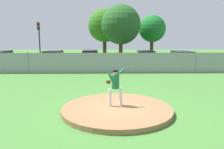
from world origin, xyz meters
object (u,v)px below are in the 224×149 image
object	(u,v)px
pitcher_youth	(115,84)
parked_car_red	(90,59)
baseball	(121,99)
parked_car_burgundy	(53,59)
traffic_cone_orange	(165,66)
parked_car_silver	(1,59)
parked_car_teal	(182,59)
parked_car_navy	(145,59)
traffic_light_near	(39,35)

from	to	relation	value
pitcher_youth	parked_car_red	distance (m)	14.51
baseball	parked_car_burgundy	distance (m)	14.87
parked_car_red	traffic_cone_orange	size ratio (longest dim) A/B	7.76
parked_car_burgundy	parked_car_silver	world-z (taller)	parked_car_burgundy
parked_car_red	parked_car_silver	size ratio (longest dim) A/B	0.92
parked_car_burgundy	parked_car_teal	distance (m)	13.58
baseball	parked_car_burgundy	size ratio (longest dim) A/B	0.02
parked_car_navy	traffic_light_near	distance (m)	13.26
parked_car_navy	parked_car_red	bearing A→B (deg)	177.57
parked_car_teal	parked_car_silver	world-z (taller)	parked_car_silver
baseball	parked_car_teal	world-z (taller)	parked_car_teal
parked_car_red	parked_car_teal	bearing A→B (deg)	-2.77
parked_car_burgundy	parked_car_teal	xyz separation A→B (m)	(13.57, -0.29, 0.01)
baseball	parked_car_burgundy	world-z (taller)	parked_car_burgundy
pitcher_youth	parked_car_red	world-z (taller)	pitcher_youth
pitcher_youth	traffic_light_near	xyz separation A→B (m)	(-8.70, 18.16, 2.16)
pitcher_youth	baseball	distance (m)	1.23
baseball	parked_car_navy	size ratio (longest dim) A/B	0.02
pitcher_youth	parked_car_burgundy	size ratio (longest dim) A/B	0.38
parked_car_navy	traffic_light_near	world-z (taller)	traffic_light_near
pitcher_youth	parked_car_burgundy	distance (m)	15.43
traffic_light_near	parked_car_burgundy	bearing A→B (deg)	-56.88
parked_car_teal	baseball	bearing A→B (deg)	-118.64
parked_car_navy	parked_car_teal	world-z (taller)	parked_car_navy
parked_car_silver	traffic_cone_orange	distance (m)	17.07
parked_car_burgundy	parked_car_silver	bearing A→B (deg)	178.71
parked_car_navy	traffic_cone_orange	distance (m)	2.54
pitcher_youth	parked_car_red	xyz separation A→B (m)	(-2.20, 14.34, -0.33)
parked_car_navy	parked_car_silver	size ratio (longest dim) A/B	1.02
traffic_cone_orange	traffic_light_near	xyz separation A→B (m)	(-13.97, 5.96, 3.05)
parked_car_navy	traffic_cone_orange	bearing A→B (deg)	-49.76
parked_car_red	parked_car_burgundy	bearing A→B (deg)	-177.45
parked_car_navy	parked_car_burgundy	world-z (taller)	parked_car_navy
parked_car_navy	traffic_light_near	bearing A→B (deg)	161.80
baseball	traffic_cone_orange	world-z (taller)	traffic_cone_orange
traffic_cone_orange	parked_car_silver	bearing A→B (deg)	172.97
pitcher_youth	traffic_cone_orange	distance (m)	13.32
traffic_light_near	parked_car_teal	bearing A→B (deg)	-14.84
parked_car_navy	parked_car_red	xyz separation A→B (m)	(-5.87, 0.25, 0.00)
parked_car_teal	parked_car_red	bearing A→B (deg)	177.23
parked_car_silver	traffic_cone_orange	world-z (taller)	parked_car_silver
parked_car_burgundy	parked_car_teal	size ratio (longest dim) A/B	0.88
parked_car_teal	traffic_cone_orange	xyz separation A→B (m)	(-2.21, -1.67, -0.54)
parked_car_burgundy	traffic_light_near	size ratio (longest dim) A/B	0.88
baseball	parked_car_silver	world-z (taller)	parked_car_silver
pitcher_youth	parked_car_silver	world-z (taller)	pitcher_youth
parked_car_silver	traffic_cone_orange	size ratio (longest dim) A/B	8.42
parked_car_teal	traffic_cone_orange	size ratio (longest dim) A/B	8.80
baseball	parked_car_silver	size ratio (longest dim) A/B	0.02
parked_car_navy	pitcher_youth	bearing A→B (deg)	-104.59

